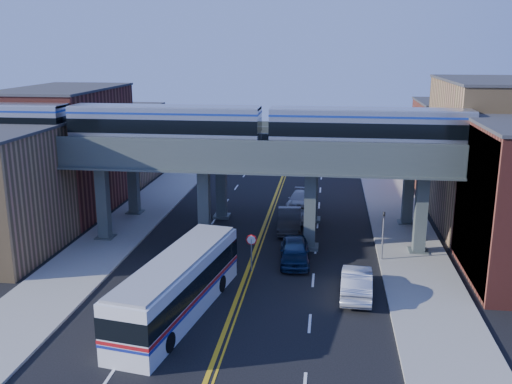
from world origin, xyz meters
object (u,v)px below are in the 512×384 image
at_px(stop_sign, 251,247).
at_px(car_lane_b, 289,220).
at_px(transit_bus, 178,286).
at_px(car_lane_a, 295,251).
at_px(transit_train, 165,125).
at_px(car_parked_curb, 357,282).
at_px(traffic_signal, 383,230).
at_px(car_lane_c, 298,211).
at_px(car_lane_d, 300,200).

relative_size(stop_sign, car_lane_b, 0.49).
distance_m(stop_sign, transit_bus, 7.48).
relative_size(stop_sign, car_lane_a, 0.52).
bearing_deg(transit_train, car_lane_b, 24.28).
height_order(transit_train, car_parked_curb, transit_train).
bearing_deg(car_lane_b, transit_bus, -111.21).
relative_size(stop_sign, traffic_signal, 0.64).
xyz_separation_m(stop_sign, car_lane_c, (2.45, 12.47, -1.04)).
xyz_separation_m(transit_train, car_lane_c, (9.54, 7.47, -8.40)).
bearing_deg(car_parked_curb, car_lane_c, -71.17).
bearing_deg(traffic_signal, car_lane_b, 139.05).
xyz_separation_m(traffic_signal, car_lane_c, (-6.45, 9.47, -1.58)).
bearing_deg(car_lane_a, transit_bus, -128.88).
bearing_deg(car_lane_a, car_lane_b, 93.25).
xyz_separation_m(traffic_signal, car_lane_d, (-6.54, 13.23, -1.59)).
relative_size(stop_sign, transit_bus, 0.20).
xyz_separation_m(transit_train, car_lane_d, (9.45, 11.23, -8.41)).
xyz_separation_m(transit_train, stop_sign, (7.08, -5.00, -7.37)).
height_order(car_lane_b, car_lane_c, car_lane_b).
relative_size(stop_sign, car_parked_curb, 0.50).
relative_size(car_lane_d, car_parked_curb, 0.94).
relative_size(traffic_signal, car_lane_c, 0.79).
relative_size(traffic_signal, car_lane_a, 0.81).
distance_m(stop_sign, car_lane_a, 3.52).
bearing_deg(car_lane_b, car_lane_c, 78.01).
bearing_deg(car_lane_c, car_lane_d, 93.49).
xyz_separation_m(car_lane_b, car_parked_curb, (4.96, -12.04, -0.03)).
height_order(transit_bus, car_parked_curb, transit_bus).
distance_m(transit_train, traffic_signal, 17.49).
height_order(stop_sign, car_lane_c, stop_sign).
distance_m(transit_bus, car_lane_c, 20.05).
xyz_separation_m(car_lane_b, car_lane_d, (0.45, 7.17, -0.18)).
bearing_deg(car_lane_b, traffic_signal, -44.00).
relative_size(transit_train, stop_sign, 16.61).
bearing_deg(car_lane_a, traffic_signal, 6.20).
bearing_deg(car_lane_c, stop_sign, -99.01).
bearing_deg(transit_train, stop_sign, -35.21).
height_order(car_lane_a, car_lane_d, car_lane_a).
bearing_deg(car_lane_a, transit_train, 158.87).
height_order(transit_bus, car_lane_d, transit_bus).
height_order(car_lane_c, car_lane_d, car_lane_c).
relative_size(car_lane_a, car_parked_curb, 0.96).
height_order(transit_train, car_lane_b, transit_train).
bearing_deg(car_parked_curb, stop_sign, -20.59).
bearing_deg(stop_sign, car_lane_a, 34.41).
bearing_deg(car_lane_d, transit_bus, -97.45).
xyz_separation_m(car_lane_c, car_parked_curb, (4.43, -15.45, 0.14)).
bearing_deg(car_lane_c, car_lane_b, -96.82).
height_order(transit_train, car_lane_a, transit_train).
distance_m(stop_sign, traffic_signal, 9.41).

